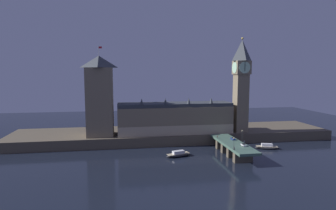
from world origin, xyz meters
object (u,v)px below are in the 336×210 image
object	(u,v)px
car_southbound_trail	(233,139)
pedestrian_near_rail	(235,148)
pedestrian_far_rail	(217,137)
car_southbound_lead	(243,145)
victoria_tower	(100,96)
street_lamp_near	(234,142)
pedestrian_mid_walk	(244,142)
clock_tower	(241,83)
street_lamp_mid	(242,135)
boat_downstream	(267,147)
boat_upstream	(178,154)

from	to	relation	value
car_southbound_trail	pedestrian_near_rail	size ratio (longest dim) A/B	2.34
pedestrian_far_rail	car_southbound_lead	bearing A→B (deg)	-69.02
victoria_tower	pedestrian_far_rail	xyz separation A→B (m)	(71.46, -22.99, -24.27)
victoria_tower	street_lamp_near	size ratio (longest dim) A/B	8.70
victoria_tower	pedestrian_near_rail	bearing A→B (deg)	-34.77
pedestrian_mid_walk	victoria_tower	bearing A→B (deg)	154.75
clock_tower	pedestrian_far_rail	distance (m)	43.91
clock_tower	car_southbound_trail	world-z (taller)	clock_tower
pedestrian_near_rail	car_southbound_trail	bearing A→B (deg)	69.69
victoria_tower	car_southbound_trail	world-z (taller)	victoria_tower
car_southbound_lead	street_lamp_near	size ratio (longest dim) A/B	0.59
clock_tower	pedestrian_mid_walk	bearing A→B (deg)	-109.83
pedestrian_near_rail	street_lamp_mid	size ratio (longest dim) A/B	0.24
pedestrian_mid_walk	street_lamp_near	world-z (taller)	street_lamp_near
pedestrian_mid_walk	street_lamp_mid	distance (m)	5.19
victoria_tower	boat_downstream	world-z (taller)	victoria_tower
pedestrian_near_rail	street_lamp_near	bearing A→B (deg)	168.45
pedestrian_mid_walk	boat_downstream	xyz separation A→B (m)	(20.75, 12.26, -6.94)
pedestrian_mid_walk	pedestrian_far_rail	distance (m)	18.76
car_southbound_trail	pedestrian_mid_walk	xyz separation A→B (m)	(2.60, -10.08, 0.32)
victoria_tower	car_southbound_trail	size ratio (longest dim) A/B	14.21
pedestrian_far_rail	street_lamp_near	xyz separation A→B (m)	(-0.40, -26.53, 3.20)
pedestrian_near_rail	pedestrian_far_rail	size ratio (longest dim) A/B	0.98
car_southbound_trail	street_lamp_near	world-z (taller)	street_lamp_near
pedestrian_mid_walk	pedestrian_far_rail	bearing A→B (deg)	123.67
pedestrian_near_rail	pedestrian_far_rail	world-z (taller)	pedestrian_far_rail
car_southbound_lead	street_lamp_mid	bearing A→B (deg)	70.64
car_southbound_lead	boat_upstream	distance (m)	36.35
clock_tower	street_lamp_near	size ratio (longest dim) A/B	9.74
street_lamp_near	car_southbound_lead	bearing A→B (deg)	37.00
car_southbound_trail	pedestrian_far_rail	world-z (taller)	pedestrian_far_rail
victoria_tower	pedestrian_near_rail	xyz separation A→B (m)	(71.46, -49.60, -24.28)
car_southbound_lead	boat_downstream	world-z (taller)	car_southbound_lead
boat_upstream	boat_downstream	xyz separation A→B (m)	(57.59, 6.74, 0.01)
car_southbound_trail	boat_upstream	bearing A→B (deg)	-172.40
victoria_tower	pedestrian_near_rail	distance (m)	90.31
pedestrian_near_rail	boat_upstream	size ratio (longest dim) A/B	0.11
pedestrian_near_rail	clock_tower	bearing A→B (deg)	63.34
car_southbound_lead	street_lamp_mid	distance (m)	9.81
boat_upstream	pedestrian_near_rail	bearing A→B (deg)	-31.99
victoria_tower	pedestrian_near_rail	size ratio (longest dim) A/B	33.31
car_southbound_trail	boat_downstream	world-z (taller)	car_southbound_trail
boat_upstream	victoria_tower	bearing A→B (deg)	143.68
car_southbound_trail	boat_upstream	xyz separation A→B (m)	(-34.24, -4.57, -6.63)
car_southbound_lead	boat_downstream	xyz separation A→B (m)	(23.35, 16.99, -6.66)
car_southbound_lead	pedestrian_far_rail	xyz separation A→B (m)	(-7.80, 20.35, 0.27)
clock_tower	victoria_tower	bearing A→B (deg)	177.51
car_southbound_trail	boat_upstream	size ratio (longest dim) A/B	0.26
pedestrian_far_rail	boat_downstream	world-z (taller)	pedestrian_far_rail
pedestrian_near_rail	boat_upstream	distance (m)	31.92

